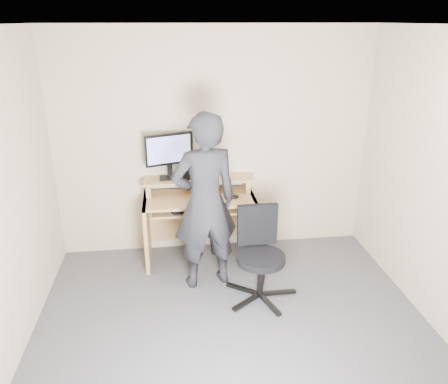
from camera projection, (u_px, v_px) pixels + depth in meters
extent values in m
plane|color=#504F54|center=(237.00, 342.00, 3.68)|extent=(3.50, 3.50, 0.00)
cube|color=beige|center=(214.00, 144.00, 4.83)|extent=(3.50, 0.02, 2.50)
cube|color=white|center=(241.00, 25.00, 2.76)|extent=(3.50, 3.50, 0.02)
cube|color=tan|center=(147.00, 231.00, 4.79)|extent=(0.04, 0.60, 0.75)
cube|color=tan|center=(251.00, 225.00, 4.92)|extent=(0.04, 0.60, 0.75)
cube|color=tan|center=(199.00, 198.00, 4.72)|extent=(1.20, 0.60, 0.03)
cube|color=tan|center=(200.00, 209.00, 4.68)|extent=(1.02, 0.38, 0.02)
cube|color=tan|center=(149.00, 187.00, 4.76)|extent=(0.05, 0.28, 0.15)
cube|color=tan|center=(246.00, 183.00, 4.89)|extent=(0.05, 0.28, 0.15)
cube|color=tan|center=(198.00, 179.00, 4.80)|extent=(1.20, 0.30, 0.02)
cube|color=tan|center=(198.00, 213.00, 5.10)|extent=(1.20, 0.03, 0.65)
cube|color=black|center=(171.00, 178.00, 4.78)|extent=(0.23, 0.15, 0.02)
cube|color=black|center=(170.00, 170.00, 4.76)|extent=(0.05, 0.04, 0.15)
cube|color=black|center=(169.00, 149.00, 4.65)|extent=(0.52, 0.21, 0.34)
cube|color=#888EEB|center=(169.00, 150.00, 4.63)|extent=(0.46, 0.16, 0.29)
cube|color=black|center=(187.00, 170.00, 4.75)|extent=(0.09, 0.14, 0.20)
cylinder|color=silver|center=(199.00, 170.00, 4.75)|extent=(0.10, 0.10, 0.18)
cube|color=black|center=(226.00, 178.00, 4.79)|extent=(0.09, 0.14, 0.01)
cube|color=black|center=(184.00, 180.00, 4.68)|extent=(0.05, 0.05, 0.03)
torus|color=silver|center=(191.00, 176.00, 4.82)|extent=(0.17, 0.17, 0.06)
cube|color=black|center=(191.00, 207.00, 4.65)|extent=(0.49, 0.29, 0.03)
ellipsoid|color=black|center=(234.00, 197.00, 4.66)|extent=(0.11, 0.08, 0.04)
cube|color=black|center=(278.00, 293.00, 4.28)|extent=(0.35, 0.05, 0.03)
cube|color=black|center=(262.00, 284.00, 4.43)|extent=(0.15, 0.35, 0.03)
cube|color=black|center=(243.00, 289.00, 4.34)|extent=(0.31, 0.24, 0.03)
cube|color=black|center=(247.00, 302.00, 4.14)|extent=(0.31, 0.25, 0.03)
cube|color=black|center=(270.00, 304.00, 4.10)|extent=(0.16, 0.35, 0.03)
cylinder|color=black|center=(260.00, 277.00, 4.19)|extent=(0.06, 0.06, 0.37)
cylinder|color=black|center=(261.00, 259.00, 4.11)|extent=(0.46, 0.46, 0.06)
cube|color=black|center=(257.00, 224.00, 4.20)|extent=(0.39, 0.06, 0.42)
imported|color=black|center=(205.00, 203.00, 4.20)|extent=(0.73, 0.56, 1.78)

